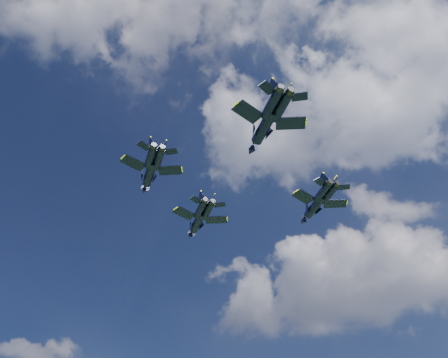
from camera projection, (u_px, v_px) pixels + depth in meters
jet_lead at (197, 223)px, 102.13m from camera, size 13.14×13.01×3.56m
jet_left at (149, 174)px, 85.98m from camera, size 12.06×12.29×3.31m
jet_right at (314, 207)px, 92.75m from camera, size 12.55×12.49×3.41m
jet_slot at (263, 129)px, 78.85m from camera, size 14.07×13.92×3.81m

